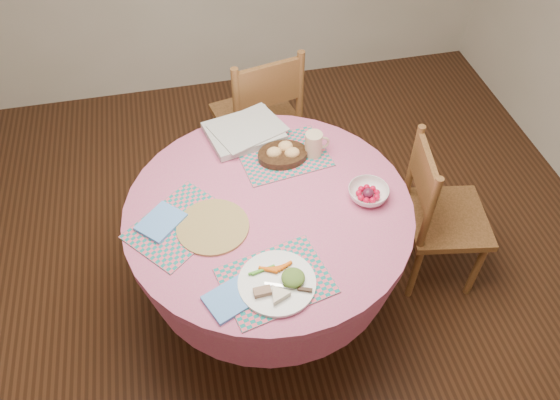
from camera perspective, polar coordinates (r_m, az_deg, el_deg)
The scene contains 15 objects.
ground at distance 2.93m, azimuth -0.97°, elevation -10.48°, with size 4.00×4.00×0.00m, color #331C0F.
dining_table at distance 2.47m, azimuth -1.13°, elevation -3.68°, with size 1.24×1.24×0.75m.
chair_right at distance 2.80m, azimuth 16.22°, elevation -1.35°, with size 0.45×0.47×0.88m.
chair_back at distance 3.16m, azimuth -2.10°, elevation 8.69°, with size 0.52×0.51×0.96m.
placemat_front at distance 2.09m, azimuth -0.44°, elevation -8.42°, with size 0.40×0.30×0.01m, color #157875.
placemat_left at distance 2.29m, azimuth -10.43°, elevation -2.56°, with size 0.40×0.30×0.01m, color #157875.
placemat_back at distance 2.55m, azimuth 0.36°, elevation 4.73°, with size 0.40×0.30×0.01m, color #157875.
wicker_trivet at distance 2.26m, azimuth -7.03°, elevation -2.79°, with size 0.30×0.30×0.01m, color olive.
napkin_near at distance 2.05m, azimuth -5.14°, elevation -10.24°, with size 0.18×0.14×0.01m, color #5B97EB.
napkin_far at distance 2.30m, azimuth -12.33°, elevation -2.25°, with size 0.18×0.14×0.01m, color #5B97EB.
dinner_plate at distance 2.06m, azimuth -0.11°, elevation -8.60°, with size 0.30×0.30×0.05m.
bread_bowl at distance 2.51m, azimuth 0.31°, elevation 4.90°, with size 0.23×0.23×0.08m.
latte_mug at distance 2.51m, azimuth 3.59°, elevation 5.86°, with size 0.12×0.08×0.12m.
fruit_bowl at distance 2.37m, azimuth 9.20°, elevation 0.69°, with size 0.21×0.21×0.05m.
newspaper_stack at distance 2.64m, azimuth -3.73°, elevation 7.18°, with size 0.41×0.35×0.04m.
Camera 1 is at (-0.28, -1.52, 2.49)m, focal length 35.00 mm.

